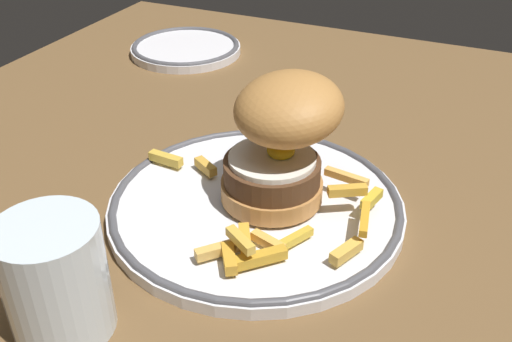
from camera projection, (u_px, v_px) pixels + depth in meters
ground_plane at (326, 218)px, 58.48cm from camera, size 110.50×100.85×4.00cm
dinner_plate at (256, 204)px, 55.70cm from camera, size 28.13×28.13×1.60cm
burger at (281, 138)px, 52.41cm from camera, size 13.07×13.48×12.57cm
fries_pile at (272, 220)px, 50.91cm from camera, size 24.61×15.69×2.59cm
water_glass at (57, 286)px, 41.72cm from camera, size 7.46×7.46×9.38cm
side_plate at (186, 48)px, 91.02cm from camera, size 17.08×17.08×1.60cm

